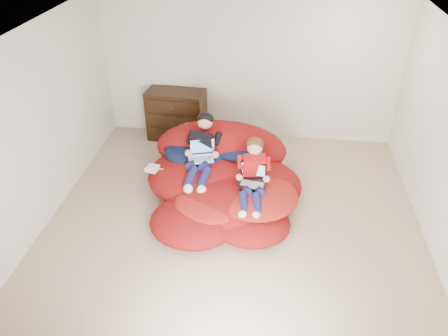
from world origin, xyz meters
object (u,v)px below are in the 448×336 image
Objects in this scene: older_boy at (202,147)px; younger_boy at (253,172)px; laptop_black at (253,178)px; beanbag_pile at (223,179)px; laptop_white at (201,153)px; dresser at (177,115)px.

older_boy reaches higher than younger_boy.
laptop_black is (0.00, -0.01, -0.08)m from younger_boy.
laptop_white is (-0.32, 0.08, 0.37)m from beanbag_pile.
older_boy is (0.71, -1.45, 0.24)m from dresser.
older_boy is 0.93m from laptop_black.
beanbag_pile reaches higher than laptop_black.
older_boy is at bearing 90.00° from laptop_white.
older_boy is at bearing 151.40° from beanbag_pile.
older_boy is 0.92m from younger_boy.
laptop_white reaches higher than laptop_black.
laptop_white is (-0.77, 0.42, -0.01)m from younger_boy.
older_boy is (-0.32, 0.17, 0.42)m from beanbag_pile.
dresser is at bearing 114.56° from laptop_white.
laptop_black is (1.47, -1.98, 0.12)m from dresser.
dresser is 1.10× the size of younger_boy.
laptop_black is at bearing -37.87° from beanbag_pile.
beanbag_pile is 0.49m from laptop_white.
dresser is 1.71m from laptop_white.
younger_boy is (1.47, -1.97, 0.20)m from dresser.
older_boy is 0.11m from laptop_white.
beanbag_pile is at bearing 142.13° from laptop_black.
younger_boy is at bearing -33.73° from older_boy.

